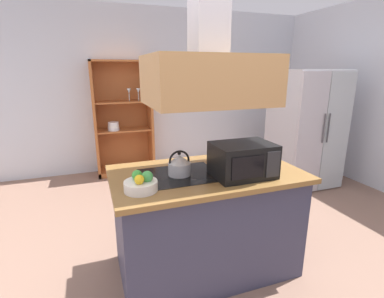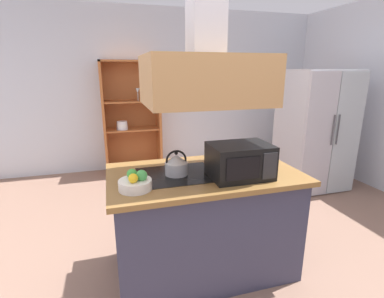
{
  "view_description": "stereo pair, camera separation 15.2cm",
  "coord_description": "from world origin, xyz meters",
  "views": [
    {
      "loc": [
        -0.93,
        -2.02,
        1.7
      ],
      "look_at": [
        -0.08,
        0.37,
        1.0
      ],
      "focal_mm": 26.81,
      "sensor_mm": 36.0,
      "label": 1
    },
    {
      "loc": [
        -0.79,
        -2.06,
        1.7
      ],
      "look_at": [
        -0.08,
        0.37,
        1.0
      ],
      "focal_mm": 26.81,
      "sensor_mm": 36.0,
      "label": 2
    }
  ],
  "objects": [
    {
      "name": "wall_back",
      "position": [
        0.0,
        3.0,
        1.35
      ],
      "size": [
        6.0,
        0.12,
        2.7
      ],
      "primitive_type": "cube",
      "color": "silver",
      "rests_on": "ground"
    },
    {
      "name": "cutting_board",
      "position": [
        0.37,
        0.2,
        0.91
      ],
      "size": [
        0.35,
        0.26,
        0.02
      ],
      "primitive_type": "cube",
      "rotation": [
        0.0,
        0.0,
        -0.04
      ],
      "color": "tan",
      "rests_on": "kitchen_island"
    },
    {
      "name": "microwave",
      "position": [
        0.15,
        -0.16,
        1.03
      ],
      "size": [
        0.46,
        0.35,
        0.26
      ],
      "color": "black",
      "rests_on": "kitchen_island"
    },
    {
      "name": "kettle",
      "position": [
        -0.31,
        0.02,
        0.98
      ],
      "size": [
        0.18,
        0.18,
        0.2
      ],
      "color": "#B1B1B6",
      "rests_on": "kitchen_island"
    },
    {
      "name": "refrigerator",
      "position": [
        2.06,
        1.34,
        0.85
      ],
      "size": [
        0.9,
        0.78,
        1.71
      ],
      "color": "#B7B7BD",
      "rests_on": "ground"
    },
    {
      "name": "ground_plane",
      "position": [
        0.0,
        0.0,
        0.0
      ],
      "size": [
        7.8,
        7.8,
        0.0
      ],
      "primitive_type": "plane",
      "color": "#846353"
    },
    {
      "name": "range_hood",
      "position": [
        -0.08,
        0.02,
        1.74
      ],
      "size": [
        0.9,
        0.7,
        1.25
      ],
      "color": "tan"
    },
    {
      "name": "fruit_bowl",
      "position": [
        -0.65,
        -0.18,
        0.95
      ],
      "size": [
        0.23,
        0.23,
        0.14
      ],
      "color": "silver",
      "rests_on": "kitchen_island"
    },
    {
      "name": "dish_cabinet",
      "position": [
        -0.43,
        2.78,
        0.82
      ],
      "size": [
        0.93,
        0.4,
        1.85
      ],
      "color": "#AC5D2D",
      "rests_on": "ground"
    },
    {
      "name": "kitchen_island",
      "position": [
        -0.08,
        0.02,
        0.45
      ],
      "size": [
        1.54,
        0.89,
        0.9
      ],
      "color": "#34354C",
      "rests_on": "ground"
    }
  ]
}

